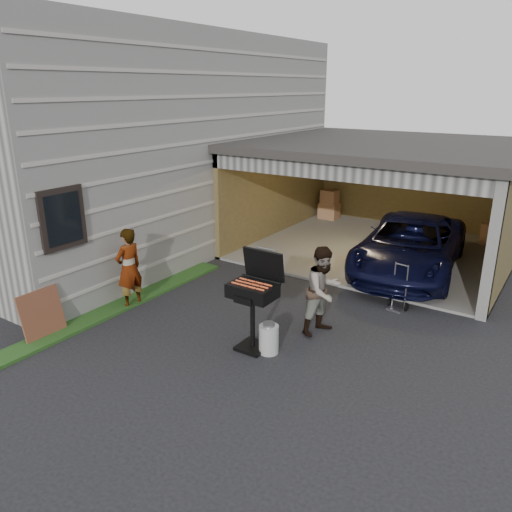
# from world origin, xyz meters

# --- Properties ---
(ground) EXTENTS (80.00, 80.00, 0.00)m
(ground) POSITION_xyz_m (0.00, 0.00, 0.00)
(ground) COLOR black
(ground) RESTS_ON ground
(house) EXTENTS (7.00, 11.00, 5.50)m
(house) POSITION_xyz_m (-6.00, 4.00, 2.75)
(house) COLOR #474744
(house) RESTS_ON ground
(groundcover_strip) EXTENTS (0.50, 8.00, 0.06)m
(groundcover_strip) POSITION_xyz_m (-2.25, -1.00, 0.03)
(groundcover_strip) COLOR #193814
(groundcover_strip) RESTS_ON ground
(garage) EXTENTS (6.80, 6.30, 2.90)m
(garage) POSITION_xyz_m (0.76, 6.79, 1.87)
(garage) COLOR #605E59
(garage) RESTS_ON ground
(minivan) EXTENTS (2.64, 4.79, 1.27)m
(minivan) POSITION_xyz_m (1.95, 5.20, 0.64)
(minivan) COLOR black
(minivan) RESTS_ON ground
(woman) EXTENTS (0.43, 0.62, 1.63)m
(woman) POSITION_xyz_m (-2.10, 0.28, 0.81)
(woman) COLOR #A2B2CC
(woman) RESTS_ON ground
(man) EXTENTS (0.81, 0.93, 1.61)m
(man) POSITION_xyz_m (1.60, 1.40, 0.81)
(man) COLOR #3E2118
(man) RESTS_ON ground
(bbq_grill) EXTENTS (0.75, 0.66, 1.68)m
(bbq_grill) POSITION_xyz_m (0.90, 0.24, 1.00)
(bbq_grill) COLOR black
(bbq_grill) RESTS_ON ground
(propane_tank) EXTENTS (0.34, 0.34, 0.49)m
(propane_tank) POSITION_xyz_m (1.20, 0.24, 0.25)
(propane_tank) COLOR #B3B3AF
(propane_tank) RESTS_ON ground
(plywood_panel) EXTENTS (0.22, 0.79, 0.87)m
(plywood_panel) POSITION_xyz_m (-2.40, -1.50, 0.43)
(plywood_panel) COLOR brown
(plywood_panel) RESTS_ON ground
(hand_truck) EXTENTS (0.41, 0.33, 0.95)m
(hand_truck) POSITION_xyz_m (2.41, 3.10, 0.18)
(hand_truck) COLOR gray
(hand_truck) RESTS_ON ground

